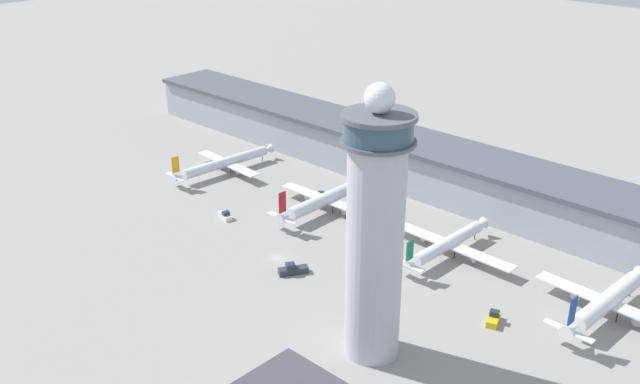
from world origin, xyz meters
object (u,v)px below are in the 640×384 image
airplane_gate_alpha (225,163)px  service_truck_fuel (494,319)px  service_truck_water (225,216)px  airplane_gate_bravo (326,199)px  control_tower (375,233)px  airplane_gate_charlie (448,244)px  service_truck_catering (293,270)px  service_truck_baggage (319,197)px  airplane_gate_delta (607,302)px

airplane_gate_alpha → service_truck_fuel: 122.54m
service_truck_water → airplane_gate_bravo: bearing=52.8°
airplane_gate_bravo → control_tower: bearing=-39.1°
control_tower → airplane_gate_alpha: size_ratio=1.42×
service_truck_fuel → airplane_gate_charlie: bearing=143.2°
airplane_gate_charlie → service_truck_water: airplane_gate_charlie is taller
service_truck_catering → service_truck_baggage: (-28.04, 40.06, -0.07)m
service_truck_catering → service_truck_baggage: service_truck_catering is taller
airplane_gate_alpha → service_truck_baggage: bearing=8.0°
airplane_gate_bravo → airplane_gate_delta: 90.73m
airplane_gate_bravo → service_truck_baggage: 9.50m
service_truck_catering → airplane_gate_alpha: bearing=153.8°
airplane_gate_charlie → service_truck_water: 70.26m
control_tower → airplane_gate_charlie: bearing=104.6°
service_truck_fuel → service_truck_baggage: size_ratio=0.97×
airplane_gate_bravo → service_truck_fuel: 74.64m
airplane_gate_alpha → service_truck_catering: (69.55, -34.25, -2.73)m
airplane_gate_delta → service_truck_baggage: bearing=178.4°
airplane_gate_bravo → airplane_gate_charlie: airplane_gate_bravo is taller
control_tower → service_truck_water: (-77.32, 21.50, -28.96)m
airplane_gate_alpha → service_truck_water: bearing=-39.9°
airplane_gate_alpha → service_truck_water: airplane_gate_alpha is taller
control_tower → airplane_gate_bravo: bearing=140.9°
service_truck_water → airplane_gate_charlie: bearing=23.0°
airplane_gate_alpha → airplane_gate_charlie: airplane_gate_alpha is taller
control_tower → service_truck_water: size_ratio=9.81×
service_truck_catering → control_tower: bearing=-17.7°
service_truck_fuel → service_truck_baggage: 83.08m
airplane_gate_alpha → airplane_gate_bravo: airplane_gate_bravo is taller
airplane_gate_charlie → service_truck_fuel: bearing=-36.8°
airplane_gate_charlie → control_tower: bearing=-75.4°
control_tower → airplane_gate_bravo: (-57.92, 47.03, -25.66)m
service_truck_catering → airplane_gate_bravo: bearing=120.4°
airplane_gate_bravo → service_truck_water: size_ratio=6.47×
control_tower → airplane_gate_charlie: (-12.72, 48.98, -26.03)m
control_tower → airplane_gate_delta: (32.79, 49.22, -25.39)m
airplane_gate_alpha → airplane_gate_delta: airplane_gate_delta is taller
service_truck_water → control_tower: bearing=-15.5°
control_tower → service_truck_fuel: control_tower is taller
service_truck_fuel → service_truck_baggage: service_truck_fuel is taller
airplane_gate_delta → service_truck_fuel: (-18.41, -20.50, -3.38)m
airplane_gate_alpha → airplane_gate_bravo: (48.96, 0.83, 0.33)m
service_truck_baggage → service_truck_catering: bearing=-55.0°
airplane_gate_bravo → service_truck_catering: bearing=-59.6°
airplane_gate_bravo → airplane_gate_delta: size_ratio=1.05×
airplane_gate_delta → service_truck_water: size_ratio=6.15×
airplane_gate_charlie → airplane_gate_delta: 45.51m
airplane_gate_charlie → service_truck_fuel: 33.94m
control_tower → service_truck_baggage: 88.36m
service_truck_baggage → service_truck_fuel: bearing=-16.3°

